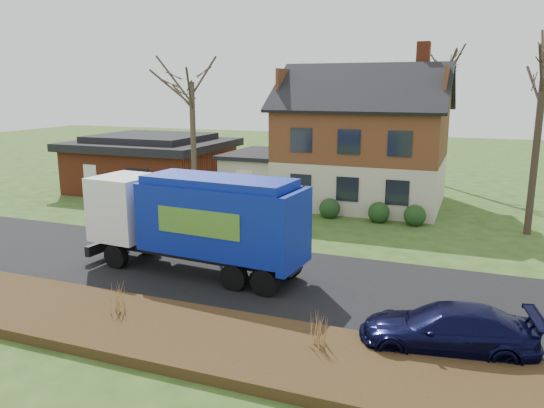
% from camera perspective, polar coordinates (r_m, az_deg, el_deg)
% --- Properties ---
extents(ground, '(120.00, 120.00, 0.00)m').
position_cam_1_polar(ground, '(19.99, -4.62, -7.44)').
color(ground, '#2A4617').
rests_on(ground, ground).
extents(road, '(80.00, 7.00, 0.02)m').
position_cam_1_polar(road, '(19.98, -4.62, -7.41)').
color(road, black).
rests_on(road, ground).
extents(mulch_verge, '(80.00, 3.50, 0.30)m').
position_cam_1_polar(mulch_verge, '(15.71, -13.30, -12.91)').
color(mulch_verge, black).
rests_on(mulch_verge, ground).
extents(main_house, '(12.95, 8.95, 9.26)m').
position_cam_1_polar(main_house, '(31.63, 8.90, 7.34)').
color(main_house, beige).
rests_on(main_house, ground).
extents(ranch_house, '(9.80, 8.20, 3.70)m').
position_cam_1_polar(ranch_house, '(36.45, -12.78, 4.34)').
color(ranch_house, brown).
rests_on(ranch_house, ground).
extents(garbage_truck, '(8.77, 2.99, 3.69)m').
position_cam_1_polar(garbage_truck, '(19.57, -7.98, -1.44)').
color(garbage_truck, black).
rests_on(garbage_truck, ground).
extents(silver_sedan, '(5.08, 2.41, 1.61)m').
position_cam_1_polar(silver_sedan, '(25.16, -6.33, -1.36)').
color(silver_sedan, '#AAADB2').
rests_on(silver_sedan, ground).
extents(navy_wagon, '(4.73, 2.55, 1.30)m').
position_cam_1_polar(navy_wagon, '(14.81, 18.28, -12.73)').
color(navy_wagon, black).
rests_on(navy_wagon, ground).
extents(tree_front_west, '(3.30, 3.30, 9.80)m').
position_cam_1_polar(tree_front_west, '(28.31, -8.74, 14.95)').
color(tree_front_west, '#453B29').
rests_on(tree_front_west, ground).
extents(tree_back, '(3.36, 3.36, 10.64)m').
position_cam_1_polar(tree_back, '(39.00, 18.20, 14.95)').
color(tree_back, '#3C2F24').
rests_on(tree_back, ground).
extents(grass_clump_mid, '(0.36, 0.30, 1.01)m').
position_cam_1_polar(grass_clump_mid, '(16.42, -16.36, -9.46)').
color(grass_clump_mid, '#AD824C').
rests_on(grass_clump_mid, mulch_verge).
extents(grass_clump_east, '(0.37, 0.30, 0.91)m').
position_cam_1_polar(grass_clump_east, '(13.91, 5.07, -13.33)').
color(grass_clump_east, '#AD814C').
rests_on(grass_clump_east, mulch_verge).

